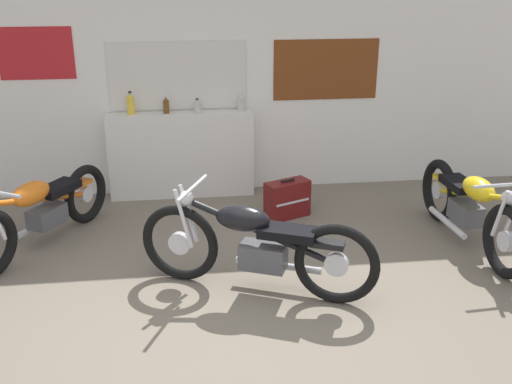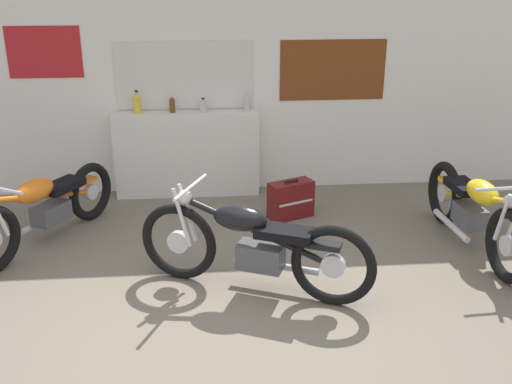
{
  "view_description": "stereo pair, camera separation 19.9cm",
  "coord_description": "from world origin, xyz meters",
  "px_view_note": "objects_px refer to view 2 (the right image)",
  "views": [
    {
      "loc": [
        -0.35,
        -4.0,
        2.73
      ],
      "look_at": [
        0.29,
        1.19,
        0.7
      ],
      "focal_mm": 42.0,
      "sensor_mm": 36.0,
      "label": 1
    },
    {
      "loc": [
        -0.15,
        -4.02,
        2.73
      ],
      "look_at": [
        0.29,
        1.19,
        0.7
      ],
      "focal_mm": 42.0,
      "sensor_mm": 36.0,
      "label": 2
    }
  ],
  "objects_px": {
    "motorcycle_yellow": "(474,210)",
    "motorcycle_black": "(253,245)",
    "bottle_leftmost": "(137,103)",
    "bottle_left_center": "(172,105)",
    "bottle_center": "(203,106)",
    "bottle_right_center": "(247,103)",
    "hard_case_darkred": "(291,200)",
    "motorcycle_orange": "(45,207)"
  },
  "relations": [
    {
      "from": "motorcycle_orange",
      "to": "motorcycle_black",
      "type": "relative_size",
      "value": 0.9
    },
    {
      "from": "motorcycle_orange",
      "to": "motorcycle_yellow",
      "type": "xyz_separation_m",
      "value": [
        4.27,
        -0.49,
        0.02
      ]
    },
    {
      "from": "bottle_center",
      "to": "motorcycle_yellow",
      "type": "distance_m",
      "value": 3.26
    },
    {
      "from": "bottle_center",
      "to": "motorcycle_yellow",
      "type": "xyz_separation_m",
      "value": [
        2.65,
        -1.77,
        -0.7
      ]
    },
    {
      "from": "motorcycle_black",
      "to": "bottle_left_center",
      "type": "bearing_deg",
      "value": 107.51
    },
    {
      "from": "hard_case_darkred",
      "to": "bottle_leftmost",
      "type": "bearing_deg",
      "value": 153.51
    },
    {
      "from": "motorcycle_orange",
      "to": "hard_case_darkred",
      "type": "xyz_separation_m",
      "value": [
        2.58,
        0.44,
        -0.18
      ]
    },
    {
      "from": "motorcycle_orange",
      "to": "motorcycle_yellow",
      "type": "distance_m",
      "value": 4.3
    },
    {
      "from": "bottle_left_center",
      "to": "motorcycle_black",
      "type": "height_order",
      "value": "bottle_left_center"
    },
    {
      "from": "bottle_left_center",
      "to": "bottle_center",
      "type": "distance_m",
      "value": 0.37
    },
    {
      "from": "bottle_leftmost",
      "to": "motorcycle_orange",
      "type": "distance_m",
      "value": 1.73
    },
    {
      "from": "bottle_left_center",
      "to": "motorcycle_black",
      "type": "distance_m",
      "value": 2.64
    },
    {
      "from": "motorcycle_yellow",
      "to": "hard_case_darkred",
      "type": "xyz_separation_m",
      "value": [
        -1.7,
        0.93,
        -0.2
      ]
    },
    {
      "from": "bottle_leftmost",
      "to": "bottle_center",
      "type": "bearing_deg",
      "value": -1.41
    },
    {
      "from": "motorcycle_orange",
      "to": "motorcycle_yellow",
      "type": "bearing_deg",
      "value": -6.49
    },
    {
      "from": "hard_case_darkred",
      "to": "motorcycle_yellow",
      "type": "bearing_deg",
      "value": -28.7
    },
    {
      "from": "motorcycle_orange",
      "to": "hard_case_darkred",
      "type": "bearing_deg",
      "value": 9.76
    },
    {
      "from": "bottle_center",
      "to": "motorcycle_black",
      "type": "xyz_separation_m",
      "value": [
        0.4,
        -2.42,
        -0.67
      ]
    },
    {
      "from": "bottle_right_center",
      "to": "hard_case_darkred",
      "type": "xyz_separation_m",
      "value": [
        0.43,
        -0.87,
        -0.92
      ]
    },
    {
      "from": "bottle_left_center",
      "to": "motorcycle_yellow",
      "type": "height_order",
      "value": "bottle_left_center"
    },
    {
      "from": "bottle_left_center",
      "to": "motorcycle_yellow",
      "type": "distance_m",
      "value": 3.58
    },
    {
      "from": "bottle_center",
      "to": "motorcycle_orange",
      "type": "height_order",
      "value": "bottle_center"
    },
    {
      "from": "bottle_right_center",
      "to": "bottle_leftmost",
      "type": "bearing_deg",
      "value": -179.78
    },
    {
      "from": "bottle_leftmost",
      "to": "bottle_right_center",
      "type": "height_order",
      "value": "bottle_leftmost"
    },
    {
      "from": "bottle_center",
      "to": "bottle_right_center",
      "type": "xyz_separation_m",
      "value": [
        0.52,
        0.02,
        0.02
      ]
    },
    {
      "from": "motorcycle_yellow",
      "to": "bottle_right_center",
      "type": "bearing_deg",
      "value": 139.83
    },
    {
      "from": "bottle_center",
      "to": "motorcycle_black",
      "type": "relative_size",
      "value": 0.09
    },
    {
      "from": "bottle_leftmost",
      "to": "motorcycle_black",
      "type": "xyz_separation_m",
      "value": [
        1.18,
        -2.44,
        -0.72
      ]
    },
    {
      "from": "bottle_leftmost",
      "to": "motorcycle_yellow",
      "type": "height_order",
      "value": "bottle_leftmost"
    },
    {
      "from": "motorcycle_orange",
      "to": "bottle_left_center",
      "type": "bearing_deg",
      "value": 46.06
    },
    {
      "from": "bottle_left_center",
      "to": "bottle_center",
      "type": "bearing_deg",
      "value": -2.55
    },
    {
      "from": "bottle_left_center",
      "to": "hard_case_darkred",
      "type": "distance_m",
      "value": 1.82
    },
    {
      "from": "bottle_leftmost",
      "to": "motorcycle_black",
      "type": "bearing_deg",
      "value": -64.2
    },
    {
      "from": "bottle_leftmost",
      "to": "hard_case_darkred",
      "type": "xyz_separation_m",
      "value": [
        1.73,
        -0.86,
        -0.94
      ]
    },
    {
      "from": "motorcycle_yellow",
      "to": "motorcycle_black",
      "type": "distance_m",
      "value": 2.34
    },
    {
      "from": "bottle_center",
      "to": "bottle_right_center",
      "type": "distance_m",
      "value": 0.52
    },
    {
      "from": "bottle_left_center",
      "to": "bottle_leftmost",
      "type": "bearing_deg",
      "value": 179.61
    },
    {
      "from": "bottle_leftmost",
      "to": "motorcycle_yellow",
      "type": "relative_size",
      "value": 0.14
    },
    {
      "from": "motorcycle_black",
      "to": "hard_case_darkred",
      "type": "distance_m",
      "value": 1.68
    },
    {
      "from": "bottle_leftmost",
      "to": "bottle_left_center",
      "type": "height_order",
      "value": "bottle_leftmost"
    },
    {
      "from": "motorcycle_orange",
      "to": "motorcycle_yellow",
      "type": "height_order",
      "value": "motorcycle_yellow"
    },
    {
      "from": "bottle_left_center",
      "to": "hard_case_darkred",
      "type": "height_order",
      "value": "bottle_left_center"
    }
  ]
}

